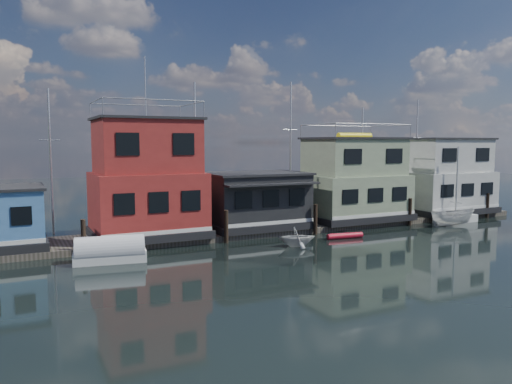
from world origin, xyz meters
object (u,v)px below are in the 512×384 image
houseboat_red (147,181)px  houseboat_dark (255,200)px  houseboat_green (354,181)px  red_kayak (345,236)px  tarp_runabout (110,252)px  dinghy_white (297,237)px  houseboat_white (443,177)px  day_sailer (455,218)px  motorboat (452,217)px

houseboat_red → houseboat_dark: 8.18m
houseboat_green → red_kayak: (-4.49, -5.02, -3.35)m
tarp_runabout → red_kayak: size_ratio=1.53×
houseboat_dark → red_kayak: 7.09m
houseboat_green → dinghy_white: houseboat_green is taller
red_kayak → houseboat_red: bearing=165.2°
houseboat_dark → houseboat_white: houseboat_white is taller
houseboat_red → dinghy_white: (8.14, -5.77, -3.47)m
houseboat_dark → dinghy_white: (0.14, -5.75, -1.79)m
houseboat_red → day_sailer: size_ratio=1.88×
day_sailer → motorboat: (-1.75, -1.27, 0.32)m
day_sailer → dinghy_white: bearing=-174.6°
houseboat_dark → tarp_runabout: size_ratio=1.81×
houseboat_red → motorboat: 23.94m
dinghy_white → red_kayak: dinghy_white is taller
houseboat_green → motorboat: bearing=-36.5°
houseboat_green → houseboat_dark: bearing=-179.9°
houseboat_green → day_sailer: 9.23m
day_sailer → red_kayak: 12.60m
dinghy_white → day_sailer: day_sailer is taller
houseboat_white → tarp_runabout: size_ratio=2.06×
houseboat_green → motorboat: 8.27m
dinghy_white → tarp_runabout: size_ratio=0.59×
houseboat_green → houseboat_white: (10.00, -0.00, -0.01)m
houseboat_red → red_kayak: bearing=-21.9°
dinghy_white → motorboat: (15.11, 1.15, 0.08)m
houseboat_green → day_sailer: (8.00, -3.36, -3.16)m
houseboat_white → red_kayak: (-14.49, -5.02, -3.34)m
houseboat_dark → motorboat: bearing=-16.8°
houseboat_dark → houseboat_green: (9.00, 0.02, 1.13)m
houseboat_red → dinghy_white: 10.56m
motorboat → dinghy_white: bearing=110.9°
houseboat_green → motorboat: (6.24, -4.62, -2.84)m
houseboat_red → dinghy_white: size_ratio=4.94×
houseboat_green → day_sailer: houseboat_green is taller
houseboat_red → houseboat_dark: bearing=-0.1°
houseboat_white → tarp_runabout: (-30.37, -4.82, -2.95)m
tarp_runabout → houseboat_red: bearing=64.0°
houseboat_white → tarp_runabout: houseboat_white is taller
day_sailer → red_kayak: size_ratio=2.36×
houseboat_red → tarp_runabout: houseboat_red is taller
houseboat_dark → dinghy_white: 6.03m
tarp_runabout → red_kayak: 15.88m
houseboat_dark → houseboat_green: houseboat_green is taller
dinghy_white → tarp_runabout: bearing=100.8°
houseboat_dark → day_sailer: bearing=-11.1°
houseboat_white → dinghy_white: houseboat_white is taller
houseboat_green → motorboat: houseboat_green is taller
tarp_runabout → red_kayak: bearing=8.3°
dinghy_white → red_kayak: 4.46m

